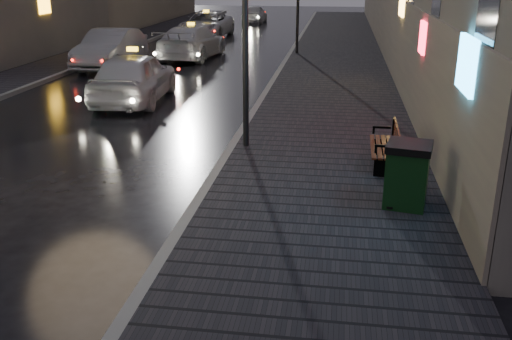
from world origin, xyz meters
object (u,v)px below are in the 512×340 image
(bench, at_px, (388,146))
(taxi_near, at_px, (134,77))
(lamp_near, at_px, (245,5))
(car_far, at_px, (255,14))
(car_left_mid, at_px, (111,49))
(trash_bin, at_px, (407,174))
(taxi_mid, at_px, (192,42))
(taxi_far, at_px, (206,25))

(bench, bearing_deg, taxi_near, 144.26)
(lamp_near, bearing_deg, car_far, 98.12)
(lamp_near, height_order, car_far, lamp_near)
(lamp_near, bearing_deg, car_left_mid, 125.17)
(trash_bin, height_order, taxi_near, taxi_near)
(taxi_mid, bearing_deg, taxi_near, 97.08)
(lamp_near, distance_m, bench, 4.52)
(trash_bin, relative_size, taxi_far, 0.21)
(taxi_near, bearing_deg, taxi_mid, -90.60)
(trash_bin, distance_m, car_left_mid, 18.56)
(lamp_near, height_order, bench, lamp_near)
(taxi_far, distance_m, car_far, 10.32)
(taxi_mid, bearing_deg, car_left_mid, 50.28)
(taxi_far, bearing_deg, car_left_mid, -95.81)
(bench, distance_m, trash_bin, 2.23)
(taxi_mid, xyz_separation_m, taxi_far, (-1.30, 8.83, -0.02))
(taxi_near, bearing_deg, trash_bin, 131.31)
(bench, bearing_deg, taxi_far, 112.69)
(trash_bin, distance_m, taxi_mid, 19.60)
(trash_bin, xyz_separation_m, taxi_mid, (-8.55, 17.64, 0.05))
(car_far, bearing_deg, trash_bin, 103.58)
(bench, relative_size, taxi_mid, 0.32)
(car_left_mid, relative_size, taxi_mid, 0.92)
(taxi_near, distance_m, taxi_mid, 9.56)
(lamp_near, bearing_deg, taxi_near, 133.26)
(lamp_near, xyz_separation_m, taxi_near, (-4.56, 4.84, -2.65))
(lamp_near, height_order, car_left_mid, lamp_near)
(bench, relative_size, trash_bin, 1.49)
(bench, bearing_deg, lamp_near, 163.75)
(car_left_mid, relative_size, taxi_far, 0.90)
(car_far, bearing_deg, lamp_near, 99.00)
(bench, bearing_deg, trash_bin, -84.61)
(lamp_near, distance_m, car_left_mid, 14.11)
(bench, xyz_separation_m, taxi_far, (-9.67, 24.25, 0.18))
(taxi_mid, height_order, car_far, taxi_mid)
(car_far, bearing_deg, taxi_near, 91.31)
(car_left_mid, height_order, taxi_far, car_left_mid)
(bench, xyz_separation_m, taxi_near, (-7.88, 5.87, 0.24))
(trash_bin, height_order, car_left_mid, car_left_mid)
(trash_bin, bearing_deg, taxi_mid, 127.13)
(trash_bin, xyz_separation_m, car_far, (-8.27, 36.68, -0.07))
(car_left_mid, relative_size, car_far, 1.26)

